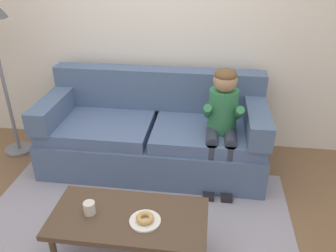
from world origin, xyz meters
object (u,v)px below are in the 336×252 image
object	(u,v)px
person_child	(223,117)
mug	(89,208)
couch	(154,134)
donut	(145,218)
coffee_table	(129,221)

from	to	relation	value
person_child	mug	xyz separation A→B (m)	(-0.89, -1.06, -0.23)
couch	donut	distance (m)	1.31
couch	person_child	world-z (taller)	person_child
person_child	mug	bearing A→B (deg)	-129.87
coffee_table	donut	xyz separation A→B (m)	(0.12, -0.04, 0.07)
person_child	mug	distance (m)	1.40
donut	mug	distance (m)	0.39
person_child	mug	world-z (taller)	person_child
couch	coffee_table	size ratio (longest dim) A/B	2.02
donut	mug	world-z (taller)	mug
couch	person_child	size ratio (longest dim) A/B	1.96
person_child	coffee_table	bearing A→B (deg)	-120.46
mug	coffee_table	bearing A→B (deg)	1.85
coffee_table	donut	bearing A→B (deg)	-18.18
coffee_table	person_child	xyz separation A→B (m)	(0.62, 1.05, 0.31)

